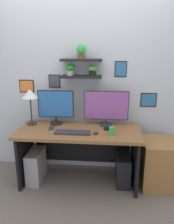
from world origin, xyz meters
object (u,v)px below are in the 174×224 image
at_px(desk, 80,143).
at_px(drawer_cabinet, 158,163).
at_px(computer_tower_right, 123,169).
at_px(monitor_right, 106,107).
at_px(computer_tower_left, 36,166).
at_px(computer_mouse, 96,133).
at_px(cell_phone, 51,128).
at_px(keyboard, 73,132).
at_px(pen_cup, 112,131).
at_px(scissors_tray, 109,129).
at_px(desk_lamp, 30,96).
at_px(monitor_left, 56,106).

relative_size(desk, drawer_cabinet, 2.56).
height_order(drawer_cabinet, computer_tower_right, drawer_cabinet).
xyz_separation_m(desk, computer_tower_right, (0.59, -0.03, -0.34)).
xyz_separation_m(monitor_right, computer_tower_left, (-0.93, -0.25, -0.79)).
height_order(computer_mouse, cell_phone, computer_mouse).
height_order(desk, keyboard, keyboard).
xyz_separation_m(pen_cup, drawer_cabinet, (0.63, 0.16, -0.49)).
bearing_deg(computer_mouse, scissors_tray, 45.97).
xyz_separation_m(desk, scissors_tray, (0.38, -0.01, 0.22)).
height_order(scissors_tray, computer_tower_right, scissors_tray).
distance_m(keyboard, desk_lamp, 0.77).
bearing_deg(desk_lamp, drawer_cabinet, -4.12).
relative_size(pen_cup, computer_tower_right, 0.25).
relative_size(cell_phone, pen_cup, 1.40).
distance_m(desk, scissors_tray, 0.44).
bearing_deg(monitor_right, cell_phone, -164.24).
relative_size(desk, computer_mouse, 17.55).
height_order(monitor_left, keyboard, monitor_left).
xyz_separation_m(desk, monitor_left, (-0.34, 0.16, 0.46)).
distance_m(desk_lamp, pen_cup, 1.18).
relative_size(monitor_left, computer_mouse, 5.45).
bearing_deg(computer_tower_right, desk_lamp, 174.10).
bearing_deg(cell_phone, computer_tower_left, -177.37).
height_order(monitor_left, monitor_right, monitor_right).
height_order(computer_mouse, scissors_tray, computer_mouse).
relative_size(keyboard, drawer_cabinet, 0.71).
bearing_deg(monitor_left, cell_phone, -96.27).
height_order(drawer_cabinet, computer_tower_left, drawer_cabinet).
height_order(keyboard, computer_tower_left, keyboard).
relative_size(keyboard, cell_phone, 3.14).
distance_m(keyboard, pen_cup, 0.48).
bearing_deg(computer_tower_left, desk, 8.22).
bearing_deg(desk_lamp, cell_phone, -23.97).
xyz_separation_m(monitor_right, scissors_tray, (0.04, -0.18, -0.24)).
distance_m(cell_phone, computer_tower_left, 0.59).
bearing_deg(cell_phone, keyboard, -34.97).
distance_m(monitor_left, pen_cup, 0.86).
bearing_deg(scissors_tray, desk_lamp, 173.80).
xyz_separation_m(scissors_tray, drawer_cabinet, (0.66, -0.01, -0.45)).
xyz_separation_m(monitor_left, computer_tower_left, (-0.25, -0.25, -0.79)).
bearing_deg(computer_mouse, pen_cup, -3.18).
height_order(monitor_right, pen_cup, monitor_right).
bearing_deg(cell_phone, monitor_left, 74.03).
height_order(desk_lamp, pen_cup, desk_lamp).
height_order(pen_cup, computer_tower_left, pen_cup).
height_order(monitor_left, computer_tower_right, monitor_left).
xyz_separation_m(cell_phone, scissors_tray, (0.75, 0.02, 0.01)).
distance_m(desk_lamp, drawer_cabinet, 1.91).
xyz_separation_m(computer_mouse, computer_tower_left, (-0.82, 0.09, -0.55)).
height_order(desk_lamp, scissors_tray, desk_lamp).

